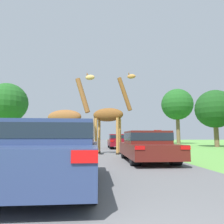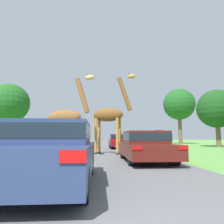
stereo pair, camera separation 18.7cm
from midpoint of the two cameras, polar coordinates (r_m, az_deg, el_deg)
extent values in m
cube|color=#5B5B5E|center=(31.18, -3.99, -9.16)|extent=(7.67, 120.00, 0.00)
cylinder|color=#B77F3D|center=(13.33, 2.66, -6.86)|extent=(0.18, 0.18, 2.32)
cylinder|color=#2D2319|center=(13.37, 2.68, -11.60)|extent=(0.23, 0.23, 0.11)
cylinder|color=#B77F3D|center=(12.71, 1.97, -6.85)|extent=(0.18, 0.18, 2.32)
cylinder|color=#2D2319|center=(12.75, 1.99, -11.82)|extent=(0.23, 0.23, 0.11)
cylinder|color=#B77F3D|center=(13.74, -3.27, -6.87)|extent=(0.18, 0.18, 2.32)
cylinder|color=#2D2319|center=(13.78, -3.30, -11.47)|extent=(0.23, 0.23, 0.11)
cylinder|color=#B77F3D|center=(13.14, -4.21, -6.85)|extent=(0.18, 0.18, 2.32)
cylinder|color=#2D2319|center=(13.18, -4.26, -11.65)|extent=(0.23, 0.23, 0.11)
ellipsoid|color=brown|center=(13.29, -0.74, -0.80)|extent=(2.20, 1.42, 0.90)
cylinder|color=brown|center=(13.23, 3.99, 5.19)|extent=(1.02, 0.60, 2.30)
ellipsoid|color=#B77F3D|center=(13.44, 5.95, 10.10)|extent=(0.61, 0.42, 0.30)
cylinder|color=#B77F3D|center=(13.56, -4.73, -3.60)|extent=(0.06, 0.06, 1.27)
cone|color=brown|center=(13.60, 5.28, 10.90)|extent=(0.07, 0.07, 0.16)
cone|color=brown|center=(13.47, 5.17, 11.07)|extent=(0.07, 0.07, 0.16)
cylinder|color=tan|center=(11.91, -9.48, -7.45)|extent=(0.16, 0.16, 2.02)
cylinder|color=#2D2319|center=(11.96, -9.58, -12.06)|extent=(0.21, 0.21, 0.10)
cylinder|color=tan|center=(11.39, -10.59, -7.45)|extent=(0.16, 0.16, 2.02)
cylinder|color=#2D2319|center=(11.44, -10.70, -12.26)|extent=(0.21, 0.21, 0.10)
cylinder|color=tan|center=(12.56, -15.73, -7.27)|extent=(0.16, 0.16, 2.02)
cylinder|color=#2D2319|center=(12.60, -15.88, -11.63)|extent=(0.21, 0.21, 0.10)
cylinder|color=tan|center=(12.06, -17.04, -7.24)|extent=(0.16, 0.16, 2.02)
cylinder|color=#2D2319|center=(12.11, -17.21, -11.78)|extent=(0.21, 0.21, 0.10)
ellipsoid|color=brown|center=(12.02, -13.11, -1.42)|extent=(2.20, 1.25, 0.85)
cylinder|color=brown|center=(11.76, -8.05, 4.70)|extent=(0.97, 0.55, 2.10)
ellipsoid|color=tan|center=(11.87, -5.96, 9.78)|extent=(0.61, 0.39, 0.30)
cylinder|color=tan|center=(12.46, -17.31, -4.04)|extent=(0.06, 0.06, 1.11)
cone|color=brown|center=(12.05, -6.61, 10.67)|extent=(0.07, 0.07, 0.16)
cone|color=brown|center=(11.93, -6.83, 10.86)|extent=(0.07, 0.07, 0.16)
cube|color=navy|center=(4.89, -16.15, -12.65)|extent=(1.91, 4.25, 0.68)
cube|color=navy|center=(4.87, -15.90, -5.73)|extent=(1.72, 1.91, 0.50)
cube|color=#19232D|center=(4.87, -15.89, -5.43)|extent=(1.74, 1.93, 0.30)
cube|color=red|center=(2.65, -9.06, -12.47)|extent=(0.34, 0.03, 0.16)
cylinder|color=black|center=(6.34, -20.67, -13.84)|extent=(0.38, 0.60, 0.60)
cylinder|color=black|center=(6.09, -6.29, -14.54)|extent=(0.38, 0.60, 0.60)
cylinder|color=black|center=(3.58, -8.22, -19.76)|extent=(0.38, 0.60, 0.60)
cube|color=maroon|center=(19.68, 2.25, -8.75)|extent=(1.82, 4.23, 0.56)
cube|color=maroon|center=(19.68, 2.24, -7.15)|extent=(1.63, 1.90, 0.54)
cube|color=#19232D|center=(19.68, 2.24, -7.07)|extent=(1.65, 1.92, 0.32)
cube|color=red|center=(17.50, 0.52, -8.29)|extent=(0.33, 0.03, 0.14)
cube|color=red|center=(17.67, 5.39, -8.25)|extent=(0.33, 0.03, 0.14)
cylinder|color=black|center=(20.90, -0.12, -9.30)|extent=(0.36, 0.62, 0.62)
cylinder|color=black|center=(21.04, 3.88, -9.27)|extent=(0.36, 0.62, 0.62)
cylinder|color=black|center=(18.37, 0.38, -9.60)|extent=(0.36, 0.62, 0.62)
cylinder|color=black|center=(18.53, 4.93, -9.55)|extent=(0.36, 0.62, 0.62)
cube|color=#144C28|center=(25.08, -10.03, -8.23)|extent=(1.73, 4.75, 0.65)
cube|color=#144C28|center=(25.07, -10.00, -6.86)|extent=(1.56, 2.14, 0.55)
cube|color=#19232D|center=(25.07, -9.99, -6.79)|extent=(1.58, 2.16, 0.33)
cube|color=red|center=(22.80, -12.46, -7.71)|extent=(0.31, 0.03, 0.16)
cube|color=red|center=(22.63, -8.87, -7.80)|extent=(0.31, 0.03, 0.16)
cylinder|color=black|center=(26.58, -11.20, -8.74)|extent=(0.35, 0.60, 0.60)
cylinder|color=black|center=(26.44, -8.19, -8.82)|extent=(0.35, 0.60, 0.60)
cylinder|color=black|center=(23.76, -12.10, -8.92)|extent=(0.35, 0.60, 0.60)
cylinder|color=black|center=(23.60, -8.73, -9.01)|extent=(0.35, 0.60, 0.60)
cube|color=#561914|center=(9.33, 10.10, -10.53)|extent=(1.96, 4.50, 0.56)
cube|color=#561914|center=(9.32, 10.02, -7.12)|extent=(1.77, 2.02, 0.55)
cube|color=#19232D|center=(9.32, 10.02, -6.95)|extent=(1.79, 2.05, 0.33)
cube|color=red|center=(6.94, 8.00, -10.11)|extent=(0.35, 0.03, 0.14)
cube|color=red|center=(7.44, 20.41, -9.53)|extent=(0.35, 0.03, 0.14)
cylinder|color=black|center=(10.53, 4.11, -11.54)|extent=(0.39, 0.57, 0.57)
cylinder|color=black|center=(10.85, 12.51, -11.26)|extent=(0.39, 0.57, 0.57)
cylinder|color=black|center=(7.87, 6.83, -12.98)|extent=(0.39, 0.57, 0.57)
cylinder|color=black|center=(8.30, 17.81, -12.40)|extent=(0.39, 0.57, 0.57)
cylinder|color=brown|center=(34.90, 19.00, -3.83)|extent=(0.60, 0.60, 5.78)
sphere|color=#1E561E|center=(35.28, 18.75, 2.13)|extent=(5.22, 5.22, 5.22)
cylinder|color=brown|center=(26.26, -27.46, -3.96)|extent=(0.59, 0.59, 4.39)
sphere|color=#1E561E|center=(26.54, -27.10, 2.28)|extent=(4.64, 4.64, 4.64)
cylinder|color=brown|center=(25.27, 28.22, -4.68)|extent=(0.51, 0.51, 3.63)
sphere|color=#194719|center=(25.46, 27.90, 0.85)|extent=(4.31, 4.31, 4.31)
cylinder|color=#4C3823|center=(18.96, 13.57, -7.64)|extent=(0.08, 0.08, 1.74)
cube|color=maroon|center=(18.97, 13.52, -5.68)|extent=(0.70, 0.04, 0.44)
camera|label=1|loc=(0.09, -89.60, -0.05)|focal=32.00mm
camera|label=2|loc=(0.09, 90.40, 0.05)|focal=32.00mm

